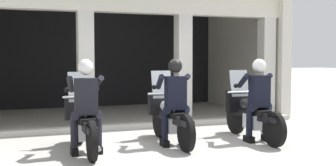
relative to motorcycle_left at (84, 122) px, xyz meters
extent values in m
plane|color=#A8A59E|center=(1.62, 3.11, -0.50)|extent=(80.00, 80.00, 0.00)
cube|color=black|center=(1.60, 6.48, 1.04)|extent=(8.16, 0.24, 3.08)
cube|color=beige|center=(1.60, 2.30, 2.36)|extent=(8.16, 0.36, 0.44)
cube|color=beige|center=(1.60, 4.31, 2.66)|extent=(8.16, 4.73, 0.16)
cube|color=beige|center=(5.58, 4.31, 1.04)|extent=(0.30, 4.73, 3.08)
cube|color=beige|center=(0.40, 2.30, 0.82)|extent=(0.35, 0.36, 2.64)
cube|color=beige|center=(2.79, 2.30, 0.82)|extent=(0.35, 0.36, 2.64)
cube|color=beige|center=(5.18, 2.30, 0.82)|extent=(0.35, 0.36, 2.64)
cube|color=#B7B5AD|center=(1.60, 1.80, -0.44)|extent=(7.76, 0.24, 0.12)
cylinder|color=black|center=(0.00, 0.58, -0.18)|extent=(0.09, 0.64, 0.64)
cylinder|color=black|center=(0.00, -0.82, -0.18)|extent=(0.09, 0.64, 0.64)
cube|color=black|center=(0.00, 0.58, 0.03)|extent=(0.14, 0.44, 0.08)
cube|color=silver|center=(0.00, -0.17, -0.13)|extent=(0.28, 0.44, 0.28)
cube|color=black|center=(0.00, -0.12, 0.00)|extent=(0.18, 1.24, 0.16)
ellipsoid|color=#B2B2B7|center=(0.00, 0.10, 0.18)|extent=(0.26, 0.48, 0.22)
cube|color=black|center=(0.00, -0.30, 0.07)|extent=(0.24, 0.52, 0.10)
cube|color=black|center=(0.00, -0.76, 0.00)|extent=(0.16, 0.48, 0.10)
cylinder|color=silver|center=(0.00, 0.52, 0.06)|extent=(0.05, 0.24, 0.53)
cube|color=black|center=(0.00, 0.46, 0.20)|extent=(0.52, 0.16, 0.44)
sphere|color=silver|center=(0.00, 0.56, 0.22)|extent=(0.18, 0.18, 0.18)
cube|color=silver|center=(0.00, 0.44, 0.57)|extent=(0.40, 0.14, 0.54)
cylinder|color=silver|center=(0.00, 0.36, 0.40)|extent=(0.62, 0.04, 0.04)
cylinder|color=silver|center=(0.12, -0.52, -0.32)|extent=(0.07, 0.55, 0.07)
cube|color=black|center=(0.00, -0.32, 0.47)|extent=(0.36, 0.22, 0.60)
cube|color=black|center=(0.00, -0.20, 0.49)|extent=(0.05, 0.02, 0.32)
sphere|color=tan|center=(0.00, -0.30, 0.92)|extent=(0.21, 0.21, 0.21)
sphere|color=silver|center=(0.00, -0.30, 0.95)|extent=(0.26, 0.26, 0.26)
cylinder|color=black|center=(0.14, -0.30, 0.16)|extent=(0.26, 0.29, 0.17)
cylinder|color=black|center=(0.20, -0.30, -0.12)|extent=(0.12, 0.12, 0.53)
cube|color=black|center=(0.20, -0.29, -0.44)|extent=(0.11, 0.26, 0.12)
cylinder|color=black|center=(-0.14, -0.30, 0.16)|extent=(0.26, 0.29, 0.17)
cylinder|color=black|center=(-0.20, -0.30, -0.12)|extent=(0.12, 0.12, 0.53)
cube|color=black|center=(-0.20, -0.29, -0.44)|extent=(0.11, 0.26, 0.12)
cylinder|color=black|center=(0.22, -0.09, 0.66)|extent=(0.19, 0.48, 0.31)
sphere|color=black|center=(0.26, 0.12, 0.55)|extent=(0.09, 0.09, 0.09)
cylinder|color=black|center=(-0.22, -0.09, 0.66)|extent=(0.19, 0.48, 0.31)
sphere|color=black|center=(-0.26, 0.12, 0.55)|extent=(0.09, 0.09, 0.09)
cylinder|color=black|center=(1.62, 0.69, -0.18)|extent=(0.09, 0.64, 0.64)
cylinder|color=black|center=(1.62, -0.71, -0.18)|extent=(0.09, 0.64, 0.64)
cube|color=black|center=(1.62, 0.69, 0.03)|extent=(0.14, 0.44, 0.08)
cube|color=silver|center=(1.62, -0.06, -0.13)|extent=(0.28, 0.44, 0.28)
cube|color=black|center=(1.62, -0.01, 0.00)|extent=(0.18, 1.24, 0.16)
ellipsoid|color=#B2B2B7|center=(1.62, 0.21, 0.18)|extent=(0.26, 0.48, 0.22)
cube|color=black|center=(1.62, -0.19, 0.07)|extent=(0.24, 0.52, 0.10)
cube|color=black|center=(1.62, -0.65, 0.00)|extent=(0.16, 0.48, 0.10)
cylinder|color=silver|center=(1.62, 0.63, 0.06)|extent=(0.05, 0.24, 0.53)
cube|color=black|center=(1.62, 0.57, 0.20)|extent=(0.52, 0.16, 0.44)
sphere|color=silver|center=(1.62, 0.67, 0.22)|extent=(0.18, 0.18, 0.18)
cube|color=silver|center=(1.62, 0.55, 0.57)|extent=(0.40, 0.14, 0.54)
cylinder|color=silver|center=(1.62, 0.47, 0.40)|extent=(0.62, 0.04, 0.04)
cylinder|color=silver|center=(1.74, -0.41, -0.32)|extent=(0.07, 0.55, 0.07)
cube|color=black|center=(1.62, -0.21, 0.47)|extent=(0.36, 0.22, 0.60)
cube|color=#591414|center=(1.62, -0.09, 0.49)|extent=(0.05, 0.02, 0.32)
sphere|color=tan|center=(1.62, -0.19, 0.92)|extent=(0.21, 0.21, 0.21)
sphere|color=black|center=(1.62, -0.19, 0.95)|extent=(0.26, 0.26, 0.26)
cylinder|color=black|center=(1.76, -0.19, 0.16)|extent=(0.26, 0.29, 0.17)
cylinder|color=black|center=(1.82, -0.19, -0.12)|extent=(0.12, 0.12, 0.53)
cube|color=black|center=(1.82, -0.18, -0.44)|extent=(0.11, 0.26, 0.12)
cylinder|color=black|center=(1.48, -0.19, 0.16)|extent=(0.26, 0.29, 0.17)
cylinder|color=black|center=(1.42, -0.19, -0.12)|extent=(0.12, 0.12, 0.53)
cube|color=black|center=(1.42, -0.18, -0.44)|extent=(0.11, 0.26, 0.12)
cylinder|color=black|center=(1.84, 0.02, 0.66)|extent=(0.19, 0.48, 0.31)
sphere|color=black|center=(1.88, 0.23, 0.55)|extent=(0.09, 0.09, 0.09)
cylinder|color=black|center=(1.40, 0.02, 0.66)|extent=(0.19, 0.48, 0.31)
sphere|color=black|center=(1.36, 0.23, 0.55)|extent=(0.09, 0.09, 0.09)
cylinder|color=black|center=(3.25, 0.49, -0.18)|extent=(0.09, 0.64, 0.64)
cylinder|color=black|center=(3.25, -0.91, -0.18)|extent=(0.09, 0.64, 0.64)
cube|color=black|center=(3.25, 0.49, 0.03)|extent=(0.14, 0.44, 0.08)
cube|color=silver|center=(3.25, -0.26, -0.13)|extent=(0.28, 0.44, 0.28)
cube|color=black|center=(3.25, -0.21, 0.00)|extent=(0.18, 1.24, 0.16)
ellipsoid|color=black|center=(3.25, 0.01, 0.18)|extent=(0.26, 0.48, 0.22)
cube|color=black|center=(3.25, -0.39, 0.07)|extent=(0.24, 0.52, 0.10)
cube|color=black|center=(3.25, -0.85, 0.00)|extent=(0.16, 0.48, 0.10)
cylinder|color=silver|center=(3.25, 0.43, 0.06)|extent=(0.05, 0.24, 0.53)
cube|color=black|center=(3.25, 0.37, 0.20)|extent=(0.52, 0.16, 0.44)
sphere|color=silver|center=(3.25, 0.47, 0.22)|extent=(0.18, 0.18, 0.18)
cube|color=silver|center=(3.25, 0.35, 0.57)|extent=(0.40, 0.14, 0.54)
cylinder|color=silver|center=(3.25, 0.27, 0.40)|extent=(0.62, 0.04, 0.04)
cylinder|color=silver|center=(3.37, -0.61, -0.32)|extent=(0.07, 0.55, 0.07)
cube|color=black|center=(3.25, -0.41, 0.47)|extent=(0.36, 0.22, 0.60)
cube|color=black|center=(3.25, -0.29, 0.49)|extent=(0.05, 0.02, 0.32)
sphere|color=tan|center=(3.25, -0.39, 0.92)|extent=(0.21, 0.21, 0.21)
sphere|color=silver|center=(3.25, -0.39, 0.95)|extent=(0.26, 0.26, 0.26)
cylinder|color=black|center=(3.39, -0.39, 0.16)|extent=(0.26, 0.29, 0.17)
cylinder|color=black|center=(3.45, -0.39, -0.12)|extent=(0.12, 0.12, 0.53)
cube|color=black|center=(3.45, -0.38, -0.44)|extent=(0.11, 0.26, 0.12)
cylinder|color=black|center=(3.11, -0.39, 0.16)|extent=(0.26, 0.29, 0.17)
cylinder|color=black|center=(3.05, -0.39, -0.12)|extent=(0.12, 0.12, 0.53)
cube|color=black|center=(3.05, -0.38, -0.44)|extent=(0.11, 0.26, 0.12)
cylinder|color=black|center=(3.47, -0.18, 0.66)|extent=(0.19, 0.48, 0.31)
sphere|color=black|center=(3.51, 0.03, 0.55)|extent=(0.09, 0.09, 0.09)
cylinder|color=black|center=(3.03, -0.18, 0.66)|extent=(0.19, 0.48, 0.31)
sphere|color=black|center=(2.99, 0.03, 0.55)|extent=(0.09, 0.09, 0.09)
camera|label=1|loc=(-1.09, -7.20, 1.12)|focal=44.57mm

